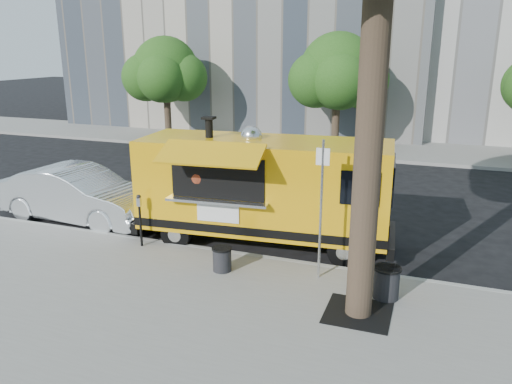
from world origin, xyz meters
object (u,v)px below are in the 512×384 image
far_tree_a (166,70)px  trash_bin_left (222,258)px  sedan (79,194)px  trash_bin_right (387,282)px  far_tree_b (338,71)px  parking_meter (140,214)px  sign_post (321,202)px  food_truck (262,188)px

far_tree_a → trash_bin_left: bearing=-56.4°
sedan → trash_bin_left: size_ratio=8.98×
trash_bin_left → trash_bin_right: size_ratio=0.83×
far_tree_a → trash_bin_right: bearing=-47.7°
far_tree_b → sedan: far_tree_b is taller
parking_meter → sedan: size_ratio=0.27×
trash_bin_left → sign_post: bearing=11.3°
parking_meter → far_tree_a: bearing=117.1°
sign_post → sedan: (-7.51, 1.58, -1.05)m
trash_bin_right → far_tree_a: bearing=132.3°
food_truck → sign_post: bearing=-47.1°
sedan → trash_bin_right: sedan is taller
parking_meter → far_tree_b: bearing=81.9°
trash_bin_left → parking_meter: bearing=166.0°
far_tree_b → food_truck: 12.76m
far_tree_b → food_truck: (0.66, -12.53, -2.32)m
sign_post → parking_meter: bearing=177.5°
parking_meter → trash_bin_left: bearing=-14.0°
sedan → parking_meter: bearing=-112.1°
food_truck → trash_bin_left: food_truck is taller
food_truck → sedan: (-5.62, -0.14, -0.71)m
far_tree_a → sedan: far_tree_a is taller
far_tree_a → sedan: size_ratio=1.10×
parking_meter → trash_bin_left: size_ratio=2.46×
far_tree_b → sign_post: 14.61m
food_truck → sedan: bearing=176.5°
far_tree_a → sign_post: size_ratio=1.79×
sedan → far_tree_b: bearing=-18.5°
sign_post → trash_bin_left: sign_post is taller
sign_post → trash_bin_right: bearing=-17.6°
parking_meter → food_truck: 3.11m
far_tree_b → sign_post: size_ratio=1.83×
far_tree_a → far_tree_b: bearing=2.5°
far_tree_a → food_truck: (9.66, -12.13, -2.26)m
parking_meter → trash_bin_left: 2.60m
sign_post → trash_bin_right: (1.46, -0.46, -1.35)m
sign_post → food_truck: food_truck is taller
sedan → trash_bin_left: 5.80m
far_tree_b → parking_meter: far_tree_b is taller
trash_bin_right → far_tree_b: bearing=105.3°
far_tree_a → sign_post: 18.14m
trash_bin_left → food_truck: bearing=84.9°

